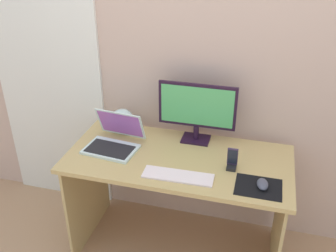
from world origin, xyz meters
TOP-DOWN VIEW (x-y plane):
  - ground_plane at (0.00, 0.00)m, footprint 8.00×8.00m
  - wall_back at (0.00, 0.40)m, footprint 6.00×0.04m
  - door_left at (-1.06, 0.37)m, footprint 0.82×0.02m
  - desk at (0.00, 0.00)m, footprint 1.37×0.65m
  - monitor at (0.06, 0.23)m, footprint 0.50×0.14m
  - laptop at (-0.42, 0.01)m, footprint 0.35×0.33m
  - fishbowl at (-0.45, 0.22)m, footprint 0.16×0.16m
  - keyboard_external at (0.05, -0.20)m, footprint 0.40×0.13m
  - mousepad at (0.49, -0.18)m, footprint 0.25×0.20m
  - mouse at (0.51, -0.17)m, footprint 0.07×0.11m
  - phone_in_dock at (0.33, -0.04)m, footprint 0.06×0.05m

SIDE VIEW (x-z plane):
  - ground_plane at x=0.00m, z-range 0.00..0.00m
  - desk at x=0.00m, z-range 0.22..0.97m
  - mousepad at x=0.49m, z-range 0.75..0.76m
  - keyboard_external at x=0.05m, z-range 0.75..0.76m
  - mouse at x=0.51m, z-range 0.76..0.79m
  - laptop at x=-0.42m, z-range 0.69..0.91m
  - phone_in_dock at x=0.33m, z-range 0.73..0.87m
  - fishbowl at x=-0.45m, z-range 0.75..0.91m
  - monitor at x=0.06m, z-range 0.78..1.17m
  - door_left at x=-1.06m, z-range 0.00..2.02m
  - wall_back at x=0.00m, z-range 0.00..2.50m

